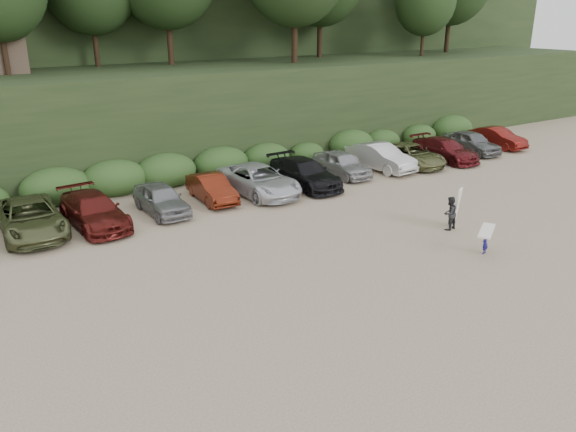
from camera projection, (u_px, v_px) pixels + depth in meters
ground at (360, 261)px, 22.46m from camera, size 120.00×120.00×0.00m
parked_cars at (276, 177)px, 31.22m from camera, size 39.72×6.02×1.64m
child_surfer at (486, 237)px, 22.92m from camera, size 1.74×1.33×1.05m
adult_surfer at (450, 213)px, 25.51m from camera, size 1.27×0.71×1.85m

